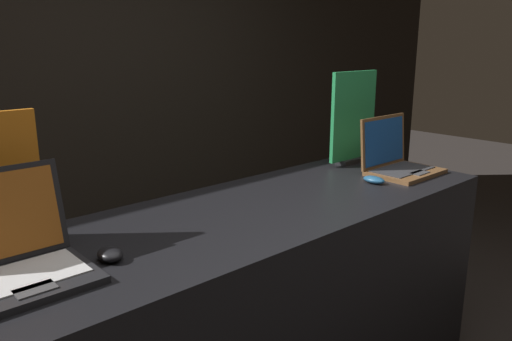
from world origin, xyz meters
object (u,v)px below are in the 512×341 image
laptop_front (14,255)px  promo_stand_back (353,120)px  mouse_back (374,180)px  laptop_back (397,160)px  mouse_front (110,254)px

laptop_front → promo_stand_back: promo_stand_back is taller
mouse_back → promo_stand_back: (0.25, 0.32, 0.21)m
laptop_front → mouse_back: size_ratio=3.30×
laptop_front → laptop_back: size_ratio=0.99×
promo_stand_back → laptop_back: bearing=-90.0°
mouse_front → promo_stand_back: bearing=10.5°
mouse_back → promo_stand_back: bearing=52.0°
laptop_front → promo_stand_back: size_ratio=0.74×
mouse_front → laptop_front: bearing=164.7°
laptop_front → mouse_back: bearing=-3.8°
mouse_front → laptop_back: laptop_back is taller
laptop_front → mouse_back: 1.52m
mouse_back → promo_stand_back: promo_stand_back is taller
laptop_front → promo_stand_back: (1.76, 0.22, 0.16)m
laptop_back → mouse_back: laptop_back is taller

